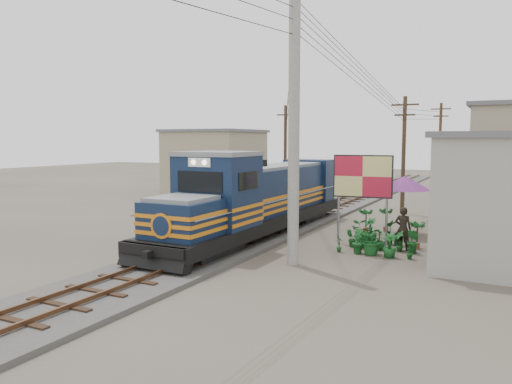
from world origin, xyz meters
The scene contains 14 objects.
ground centered at (0.00, 0.00, 0.00)m, with size 120.00×120.00×0.00m, color #473F35.
ballast centered at (0.00, 10.00, 0.08)m, with size 3.60×70.00×0.16m, color #595651.
track centered at (0.00, 10.00, 0.26)m, with size 1.15×70.00×0.12m.
locomotive centered at (0.00, 3.63, 1.68)m, with size 2.84×15.45×3.83m.
utility_pole_main centered at (3.50, -0.50, 5.00)m, with size 0.40×0.40×10.00m.
wooden_pole_mid centered at (4.50, 14.00, 3.68)m, with size 1.60×0.24×7.00m.
wooden_pole_far centered at (4.80, 28.00, 3.93)m, with size 1.60×0.24×7.50m.
wooden_pole_left centered at (-5.00, 18.00, 3.68)m, with size 1.60×0.24×7.00m.
power_lines centered at (-0.14, 8.49, 7.56)m, with size 9.65×19.00×3.30m.
shophouse_left centered at (-10.00, 16.00, 2.61)m, with size 6.30×6.30×5.20m.
billboard centered at (4.78, 3.90, 2.82)m, with size 2.46×0.35×3.81m.
market_umbrella centered at (5.92, 6.98, 2.43)m, with size 2.78×2.78×2.76m.
vendor centered at (6.53, 3.65, 0.88)m, with size 0.64×0.42×1.77m, color black.
plant_nursery centered at (5.54, 3.26, 0.51)m, with size 3.22×3.18×1.13m.
Camera 1 is at (10.31, -16.62, 4.44)m, focal length 35.00 mm.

